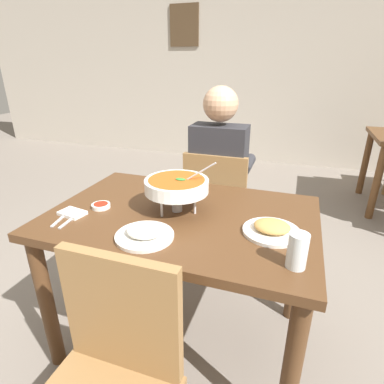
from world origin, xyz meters
name	(u,v)px	position (x,y,z in m)	size (l,w,h in m)	color
ground_plane	(183,335)	(0.00, 0.00, 0.00)	(16.00, 16.00, 0.00)	gray
cafe_rear_partition	(272,57)	(0.00, 3.63, 1.50)	(10.00, 0.10, 3.00)	#BCB2A3
picture_frame_hung	(184,25)	(-1.29, 3.57, 1.93)	(0.44, 0.03, 0.56)	#4C3823
dining_table_main	(182,235)	(0.00, 0.00, 0.66)	(1.24, 0.83, 0.78)	#51331C
chair_diner_main	(217,205)	(0.00, 0.70, 0.51)	(0.44, 0.44, 0.90)	olive
diner_main	(220,172)	(0.00, 0.74, 0.75)	(0.40, 0.45, 1.31)	#2D2D38
chair_viewer_empty	(108,378)	(0.00, -0.67, 0.51)	(0.44, 0.44, 0.90)	olive
curry_bowl	(177,186)	(-0.03, 0.02, 0.91)	(0.33, 0.30, 0.26)	silver
rice_plate	(144,233)	(-0.06, -0.26, 0.80)	(0.24, 0.24, 0.06)	white
appetizer_plate	(272,229)	(0.42, -0.05, 0.80)	(0.24, 0.24, 0.06)	white
sauce_dish	(101,206)	(-0.40, -0.07, 0.79)	(0.09, 0.09, 0.02)	white
napkin_folded	(72,213)	(-0.48, -0.18, 0.79)	(0.12, 0.08, 0.02)	white
fork_utensil	(62,218)	(-0.50, -0.23, 0.78)	(0.01, 0.17, 0.01)	silver
spoon_utensil	(71,220)	(-0.45, -0.23, 0.78)	(0.01, 0.17, 0.01)	silver
drink_glass	(297,252)	(0.52, -0.26, 0.84)	(0.07, 0.07, 0.13)	silver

